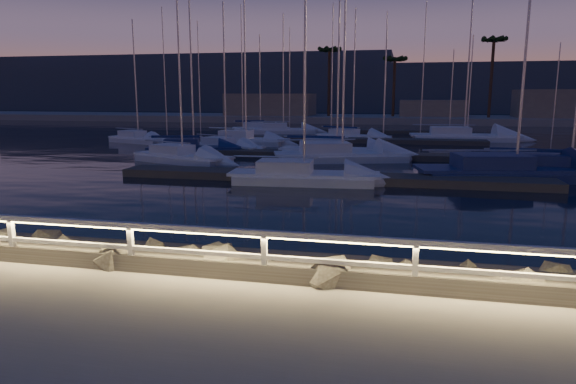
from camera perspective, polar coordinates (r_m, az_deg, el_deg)
name	(u,v)px	position (r m, az deg, el deg)	size (l,w,h in m)	color
ground	(219,276)	(11.03, -7.72, -9.28)	(400.00, 400.00, 0.00)	gray
harbor_water	(355,155)	(41.35, 7.46, 4.12)	(400.00, 440.00, 0.60)	black
guard_rail	(215,241)	(10.81, -8.16, -5.39)	(44.11, 0.12, 1.06)	silver
floating_docks	(357,146)	(42.56, 7.64, 5.07)	(22.00, 36.00, 0.40)	#534E45
far_shore	(379,117)	(83.90, 10.11, 8.25)	(160.00, 14.00, 5.20)	gray
palm_left	(329,53)	(82.77, 4.63, 15.17)	(3.00, 3.00, 11.20)	brown
palm_center	(395,61)	(82.86, 11.79, 14.04)	(3.00, 3.00, 9.70)	brown
palm_right	(494,44)	(82.94, 21.90, 15.06)	(3.00, 3.00, 12.20)	brown
distant_hills	(310,91)	(145.69, 2.46, 11.16)	(230.00, 37.50, 18.00)	#364254
sailboat_a	(191,148)	(38.82, -10.68, 4.78)	(7.05, 3.85, 11.65)	navy
sailboat_b	(300,175)	(25.53, 1.35, 1.91)	(7.56, 2.78, 12.63)	white
sailboat_c	(334,150)	(37.25, 5.12, 4.68)	(8.27, 2.74, 13.89)	white
sailboat_d	(565,169)	(31.33, 28.42, 2.29)	(9.35, 3.56, 15.44)	navy
sailboat_e	(244,140)	(45.54, -4.91, 5.82)	(7.69, 3.10, 12.83)	white
sailboat_f	(180,156)	(34.21, -11.86, 3.93)	(7.48, 4.49, 12.36)	white
sailboat_g	(339,154)	(34.20, 5.64, 4.17)	(9.26, 5.09, 15.15)	white
sailboat_h	(510,170)	(29.14, 23.47, 2.22)	(10.49, 4.95, 17.12)	navy
sailboat_i	(137,138)	(49.34, -16.41, 5.75)	(6.63, 3.94, 10.99)	white
sailboat_j	(224,146)	(40.71, -7.09, 5.11)	(6.78, 4.30, 11.26)	white
sailboat_k	(351,136)	(50.59, 7.00, 6.21)	(7.52, 4.60, 12.39)	white
sailboat_l	(461,136)	(52.03, 18.67, 5.93)	(10.23, 3.65, 16.99)	white
sailboat_m	(259,128)	(61.33, -3.25, 7.08)	(6.83, 3.65, 11.28)	white
sailboat_n	(281,130)	(58.55, -0.73, 6.94)	(8.01, 4.07, 13.15)	white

